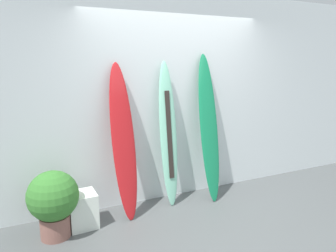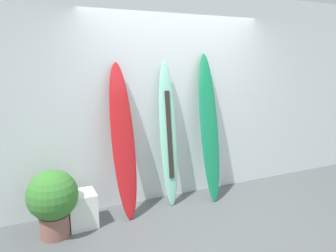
{
  "view_description": "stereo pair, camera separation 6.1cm",
  "coord_description": "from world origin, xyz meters",
  "px_view_note": "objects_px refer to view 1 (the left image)",
  "views": [
    {
      "loc": [
        -1.85,
        -2.59,
        1.9
      ],
      "look_at": [
        -0.22,
        0.95,
        1.08
      ],
      "focal_mm": 33.35,
      "sensor_mm": 36.0,
      "label": 1
    },
    {
      "loc": [
        -1.79,
        -2.62,
        1.9
      ],
      "look_at": [
        -0.22,
        0.95,
        1.08
      ],
      "focal_mm": 33.35,
      "sensor_mm": 36.0,
      "label": 2
    }
  ],
  "objects_px": {
    "surfboard_crimson": "(123,142)",
    "surfboard_emerald": "(209,129)",
    "potted_plant": "(53,200)",
    "display_block_left": "(83,210)",
    "surfboard_seafoam": "(168,135)"
  },
  "relations": [
    {
      "from": "surfboard_crimson",
      "to": "surfboard_emerald",
      "type": "bearing_deg",
      "value": 0.31
    },
    {
      "from": "surfboard_emerald",
      "to": "potted_plant",
      "type": "bearing_deg",
      "value": -174.61
    },
    {
      "from": "surfboard_crimson",
      "to": "potted_plant",
      "type": "height_order",
      "value": "surfboard_crimson"
    },
    {
      "from": "surfboard_crimson",
      "to": "display_block_left",
      "type": "bearing_deg",
      "value": -170.84
    },
    {
      "from": "surfboard_seafoam",
      "to": "display_block_left",
      "type": "bearing_deg",
      "value": -172.42
    },
    {
      "from": "surfboard_crimson",
      "to": "potted_plant",
      "type": "relative_size",
      "value": 2.51
    },
    {
      "from": "surfboard_seafoam",
      "to": "potted_plant",
      "type": "bearing_deg",
      "value": -170.16
    },
    {
      "from": "surfboard_emerald",
      "to": "display_block_left",
      "type": "xyz_separation_m",
      "value": [
        -1.75,
        -0.09,
        -0.78
      ]
    },
    {
      "from": "surfboard_seafoam",
      "to": "surfboard_emerald",
      "type": "xyz_separation_m",
      "value": [
        0.58,
        -0.06,
        0.03
      ]
    },
    {
      "from": "surfboard_emerald",
      "to": "potted_plant",
      "type": "distance_m",
      "value": 2.14
    },
    {
      "from": "display_block_left",
      "to": "surfboard_seafoam",
      "type": "bearing_deg",
      "value": 7.58
    },
    {
      "from": "potted_plant",
      "to": "surfboard_seafoam",
      "type": "bearing_deg",
      "value": 9.84
    },
    {
      "from": "surfboard_crimson",
      "to": "surfboard_seafoam",
      "type": "xyz_separation_m",
      "value": [
        0.63,
        0.07,
        0.02
      ]
    },
    {
      "from": "display_block_left",
      "to": "potted_plant",
      "type": "height_order",
      "value": "potted_plant"
    },
    {
      "from": "potted_plant",
      "to": "surfboard_emerald",
      "type": "bearing_deg",
      "value": 5.39
    }
  ]
}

